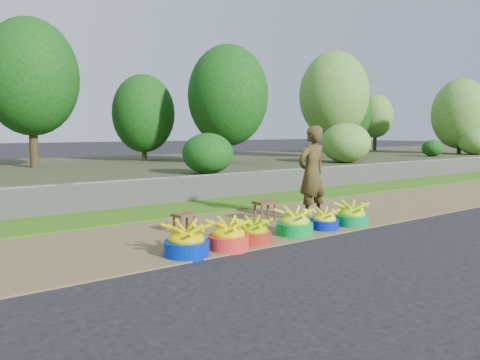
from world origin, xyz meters
TOP-DOWN VIEW (x-y plane):
  - ground_plane at (0.00, 0.00)m, footprint 120.00×120.00m
  - dirt_shoulder at (0.00, 1.25)m, footprint 80.00×2.50m
  - grass_verge at (0.00, 3.25)m, footprint 80.00×1.50m
  - retaining_wall at (0.00, 4.10)m, footprint 80.00×0.35m
  - earth_bank at (0.00, 9.00)m, footprint 80.00×10.00m
  - vegetation at (-1.50, 8.53)m, footprint 34.75×8.14m
  - basin_a at (-1.90, 0.26)m, footprint 0.55×0.55m
  - basin_b at (-1.30, 0.24)m, footprint 0.53×0.53m
  - basin_c at (-0.83, 0.30)m, footprint 0.47×0.47m
  - basin_d at (-0.06, 0.33)m, footprint 0.53×0.53m
  - basin_e at (0.58, 0.34)m, footprint 0.44×0.44m
  - basin_f at (1.13, 0.28)m, footprint 0.52×0.52m
  - stool_left at (-1.28, 1.41)m, footprint 0.36×0.30m
  - stool_right at (0.29, 1.43)m, footprint 0.37×0.29m
  - vendor_woman at (0.92, 0.97)m, footprint 0.60×0.41m

SIDE VIEW (x-z plane):
  - ground_plane at x=0.00m, z-range 0.00..0.00m
  - dirt_shoulder at x=0.00m, z-range 0.00..0.02m
  - grass_verge at x=0.00m, z-range 0.00..0.04m
  - basin_e at x=0.58m, z-range -0.02..0.31m
  - basin_c at x=-0.83m, z-range -0.02..0.33m
  - basin_f at x=1.13m, z-range -0.02..0.37m
  - basin_b at x=-1.30m, z-range -0.02..0.38m
  - basin_d at x=-0.06m, z-range -0.02..0.38m
  - basin_a at x=-1.90m, z-range -0.02..0.39m
  - stool_left at x=-1.28m, z-range 0.10..0.39m
  - earth_bank at x=0.00m, z-range 0.00..0.50m
  - retaining_wall at x=0.00m, z-range 0.00..0.55m
  - stool_right at x=0.29m, z-range 0.12..0.44m
  - vendor_woman at x=0.92m, z-range 0.02..1.61m
  - vegetation at x=-1.50m, z-range 0.44..4.55m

